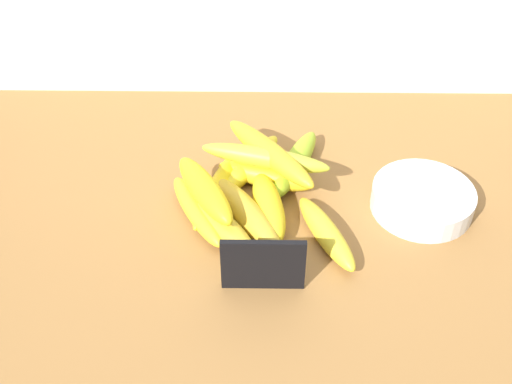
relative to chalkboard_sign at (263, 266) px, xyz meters
The scene contains 15 objects.
counter_top 12.37cm from the chalkboard_sign, 75.72° to the left, with size 110.00×76.00×3.00cm, color olive.
chalkboard_sign is the anchor object (origin of this frame).
fruit_bowl 28.79cm from the chalkboard_sign, 33.36° to the left, with size 15.33×15.33×3.65cm, color silver.
banana_0 11.97cm from the chalkboard_sign, 122.94° to the left, with size 16.52×3.93×3.93cm, color gold.
banana_1 20.00cm from the chalkboard_sign, 110.14° to the left, with size 20.44×3.24×3.24cm, color yellow.
banana_2 12.54cm from the chalkboard_sign, 43.57° to the left, with size 15.84×3.40×3.40cm, color yellow.
banana_3 13.79cm from the chalkboard_sign, 86.77° to the left, with size 15.03×4.16×4.16cm, color yellow.
banana_4 12.46cm from the chalkboard_sign, 101.87° to the left, with size 17.61×4.22×4.22cm, color gold.
banana_5 21.14cm from the chalkboard_sign, 89.59° to the left, with size 15.57×3.69×3.69cm, color yellow.
banana_6 24.43cm from the chalkboard_sign, 94.72° to the left, with size 16.81×3.42×3.42cm, color yellow.
banana_7 16.32cm from the chalkboard_sign, 127.18° to the left, with size 16.64×3.50×3.50cm, color gold.
banana_8 24.85cm from the chalkboard_sign, 78.18° to the left, with size 18.05×3.69×3.69cm, color #9CC328.
banana_9 22.30cm from the chalkboard_sign, 87.68° to the left, with size 20.79×3.62×3.62cm, color gold.
banana_10 15.81cm from the chalkboard_sign, 122.58° to the left, with size 16.32×3.95×3.95cm, color yellow.
banana_11 21.22cm from the chalkboard_sign, 89.57° to the left, with size 20.43×3.25×3.25cm, color gold.
Camera 1 is at (-2.95, -66.25, 67.47)cm, focal length 44.09 mm.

